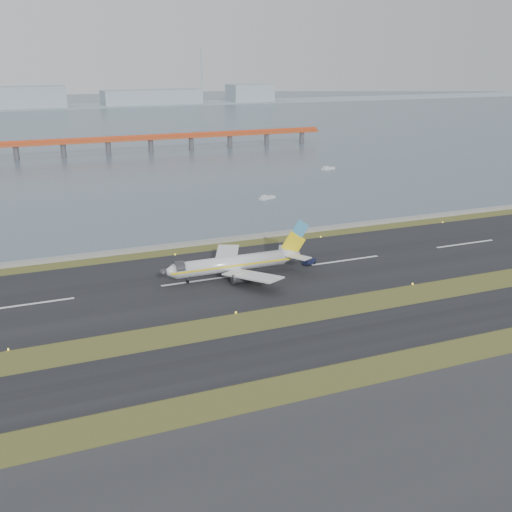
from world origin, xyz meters
The scene contains 12 objects.
ground centered at (0.00, 0.00, 0.00)m, with size 1000.00×1000.00×0.00m, color #394318.
apron_strip centered at (0.00, -55.00, 0.05)m, with size 1000.00×50.00×0.10m, color #2C2D2F.
taxiway_strip centered at (0.00, -12.00, 0.05)m, with size 1000.00×18.00×0.10m, color black.
runway_strip centered at (0.00, 30.00, 0.05)m, with size 1000.00×45.00×0.10m, color black.
seawall centered at (0.00, 60.00, 0.50)m, with size 1000.00×2.50×1.00m, color gray.
bay_water centered at (0.00, 460.00, 0.00)m, with size 1400.00×800.00×1.30m, color #495A68.
red_pier centered at (20.00, 250.00, 7.28)m, with size 260.00×5.00×10.20m.
far_shoreline centered at (13.62, 620.00, 6.07)m, with size 1400.00×80.00×60.50m.
airliner centered at (8.85, 29.53, 3.46)m, with size 38.52×32.89×12.80m.
pushback_tug centered at (29.53, 30.77, 1.05)m, with size 3.84×3.02×2.16m.
workboat_near centered at (52.30, 108.08, 0.55)m, with size 7.45×5.05×1.74m.
workboat_far centered at (106.39, 157.21, 0.58)m, with size 7.85×4.66×1.82m.
Camera 1 is at (-45.52, -109.02, 51.66)m, focal length 45.00 mm.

